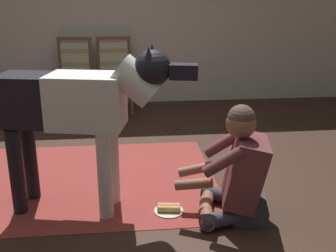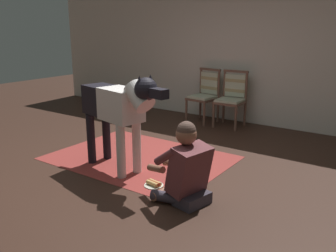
% 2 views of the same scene
% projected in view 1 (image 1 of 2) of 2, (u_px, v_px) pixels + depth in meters
% --- Properties ---
extents(ground_plane, '(15.96, 15.96, 0.00)m').
position_uv_depth(ground_plane, '(114.00, 196.00, 3.39)').
color(ground_plane, '#39231A').
extents(back_wall, '(9.22, 0.10, 2.60)m').
position_uv_depth(back_wall, '(114.00, 11.00, 5.80)').
color(back_wall, beige).
rests_on(back_wall, ground).
extents(area_rug, '(2.31, 1.71, 0.01)m').
position_uv_depth(area_rug, '(82.00, 180.00, 3.65)').
color(area_rug, maroon).
rests_on(area_rug, ground).
extents(dining_chair_left_of_pair, '(0.52, 0.52, 0.98)m').
position_uv_depth(dining_chair_left_of_pair, '(74.00, 71.00, 5.59)').
color(dining_chair_left_of_pair, brown).
rests_on(dining_chair_left_of_pair, ground).
extents(dining_chair_right_of_pair, '(0.48, 0.48, 0.98)m').
position_uv_depth(dining_chair_right_of_pair, '(115.00, 71.00, 5.64)').
color(dining_chair_right_of_pair, brown).
rests_on(dining_chair_right_of_pair, ground).
extents(person_sitting_on_floor, '(0.71, 0.57, 0.85)m').
position_uv_depth(person_sitting_on_floor, '(238.00, 172.00, 2.99)').
color(person_sitting_on_floor, '#3B3340').
rests_on(person_sitting_on_floor, ground).
extents(large_dog, '(1.57, 0.52, 1.24)m').
position_uv_depth(large_dog, '(79.00, 106.00, 2.96)').
color(large_dog, silver).
rests_on(large_dog, ground).
extents(hot_dog_on_plate, '(0.22, 0.22, 0.06)m').
position_uv_depth(hot_dog_on_plate, '(169.00, 209.00, 3.14)').
color(hot_dog_on_plate, silver).
rests_on(hot_dog_on_plate, ground).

